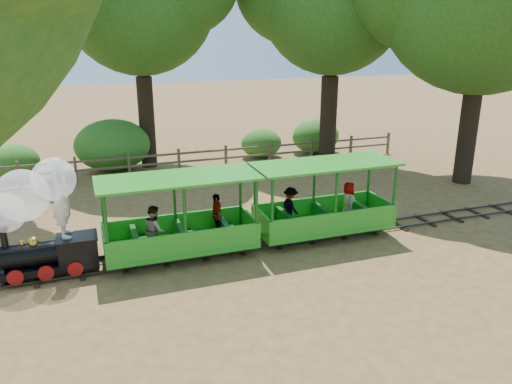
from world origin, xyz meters
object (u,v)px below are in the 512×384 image
object	(u,v)px
fence	(203,157)
locomotive	(36,211)
carriage_front	(181,228)
carriage_rear	(322,209)

from	to	relation	value
fence	locomotive	bearing A→B (deg)	-126.35
locomotive	carriage_front	distance (m)	3.39
locomotive	carriage_rear	distance (m)	7.33
fence	carriage_rear	bearing A→B (deg)	-79.67
locomotive	carriage_front	xyz separation A→B (m)	(3.28, -0.11, -0.83)
carriage_rear	carriage_front	bearing A→B (deg)	-179.24
carriage_rear	fence	size ratio (longest dim) A/B	0.22
locomotive	fence	world-z (taller)	locomotive
fence	carriage_front	bearing A→B (deg)	-107.60
carriage_front	carriage_rear	xyz separation A→B (m)	(4.00, 0.05, -0.01)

